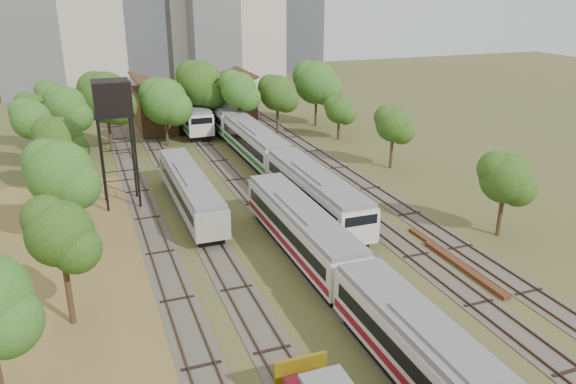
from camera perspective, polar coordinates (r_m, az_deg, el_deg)
name	(u,v)px	position (r m, az deg, el deg)	size (l,w,h in m)	color
ground	(427,353)	(33.26, 13.95, -15.56)	(240.00, 240.00, 0.00)	#475123
dry_grass_patch	(80,340)	(35.35, -20.37, -13.93)	(14.00, 60.00, 0.04)	brown
tracks	(270,202)	(52.86, -1.85, -0.99)	(24.60, 80.00, 0.19)	#4C473D
railcar_red_set	(355,285)	(34.85, 6.83, -9.35)	(3.07, 34.57, 3.80)	black
railcar_green_set	(255,144)	(64.71, -3.35, 4.89)	(3.21, 52.08, 3.97)	black
railcar_rear	(190,115)	(80.79, -9.96, 7.74)	(3.29, 16.08, 4.07)	black
old_grey_coach	(190,190)	(51.17, -9.93, 0.19)	(2.80, 18.00, 3.46)	black
water_tower	(112,101)	(52.07, -17.42, 8.81)	(3.32, 3.32, 11.47)	black
rail_pile_near	(464,268)	(42.43, 17.46, -7.37)	(0.60, 8.94, 0.30)	brown
rail_pile_far	(436,246)	(45.24, 14.76, -5.37)	(0.43, 6.95, 0.23)	brown
maintenance_shed	(193,106)	(82.78, -9.58, 8.59)	(16.45, 11.55, 7.58)	#3D2316
tree_band_left	(43,175)	(46.86, -23.64, 1.60)	(7.83, 74.79, 8.44)	#382616
tree_band_far	(201,92)	(74.22, -8.81, 9.98)	(38.83, 10.50, 9.95)	#382616
tree_band_right	(407,135)	(59.55, 12.00, 5.66)	(5.00, 36.20, 6.92)	#382616
tower_far_right	(291,9)	(141.14, 0.35, 18.07)	(12.00, 12.00, 28.00)	#43464B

